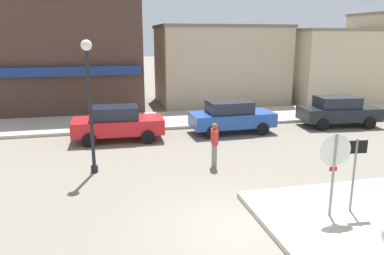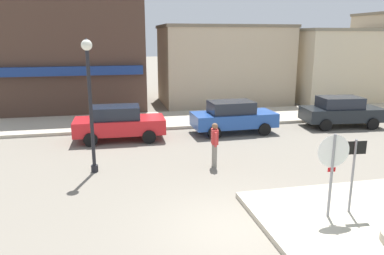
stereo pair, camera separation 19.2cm
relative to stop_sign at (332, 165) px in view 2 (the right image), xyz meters
name	(u,v)px [view 2 (the right image)]	position (x,y,z in m)	size (l,w,h in m)	color
ground_plane	(239,230)	(-2.34, 0.07, -1.52)	(160.00, 160.00, 0.00)	gray
kerb_far	(165,120)	(-2.34, 12.29, -1.44)	(80.00, 4.00, 0.15)	#B7AD99
stop_sign	(332,165)	(0.00, 0.00, 0.00)	(0.82, 0.09, 2.30)	gray
one_way_sign	(353,169)	(0.67, 0.10, -0.19)	(0.60, 0.07, 2.10)	gray
lamp_post	(89,87)	(-5.90, 4.97, 1.44)	(0.36, 0.36, 4.54)	black
parked_car_nearest	(119,123)	(-4.93, 8.95, -0.71)	(4.04, 1.96, 1.56)	red
parked_car_second	(233,117)	(0.50, 9.08, -0.71)	(4.05, 1.97, 1.56)	#234C9E
parked_car_third	(341,111)	(6.38, 9.13, -0.71)	(4.15, 2.18, 1.56)	black
pedestrian_crossing_near	(215,143)	(-1.69, 4.60, -0.65)	(0.26, 0.56, 1.61)	gray
building_corner_shop	(71,48)	(-7.66, 19.11, 2.30)	(9.37, 10.14, 7.63)	#473328
building_storefront_left_near	(223,64)	(2.57, 17.62, 1.15)	(8.72, 5.36, 5.32)	tan
building_storefront_left_mid	(333,65)	(10.56, 16.64, 1.03)	(6.38, 5.40, 5.09)	beige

